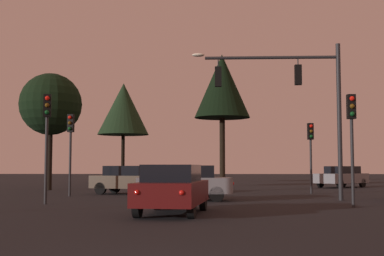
{
  "coord_description": "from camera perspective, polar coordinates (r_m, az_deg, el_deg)",
  "views": [
    {
      "loc": [
        1.01,
        -6.44,
        1.44
      ],
      "look_at": [
        -0.13,
        20.24,
        3.44
      ],
      "focal_mm": 49.32,
      "sensor_mm": 36.0,
      "label": 1
    }
  ],
  "objects": [
    {
      "name": "traffic_light_corner_left",
      "position": [
        29.38,
        12.72,
        -1.63
      ],
      "size": [
        0.33,
        0.37,
        3.85
      ],
      "color": "#232326",
      "rests_on": "ground"
    },
    {
      "name": "traffic_light_median",
      "position": [
        20.02,
        16.89,
        0.14
      ],
      "size": [
        0.3,
        0.35,
        4.1
      ],
      "color": "#232326",
      "rests_on": "ground"
    },
    {
      "name": "traffic_light_far_side",
      "position": [
        27.11,
        -13.01,
        -1.04
      ],
      "size": [
        0.33,
        0.37,
        4.1
      ],
      "color": "#232326",
      "rests_on": "ground"
    },
    {
      "name": "car_crossing_left",
      "position": [
        22.99,
        -0.75,
        -5.88
      ],
      "size": [
        4.25,
        2.14,
        1.52
      ],
      "color": "gray",
      "rests_on": "ground"
    },
    {
      "name": "car_far_lane",
      "position": [
        28.74,
        -6.85,
        -5.53
      ],
      "size": [
        4.31,
        2.89,
        1.52
      ],
      "color": "#473828",
      "rests_on": "ground"
    },
    {
      "name": "traffic_signal_mast_arm",
      "position": [
        23.89,
        11.22,
        3.77
      ],
      "size": [
        6.61,
        0.38,
        6.94
      ],
      "color": "#232326",
      "rests_on": "ground"
    },
    {
      "name": "tree_center_horizon",
      "position": [
        47.01,
        -7.43,
        2.04
      ],
      "size": [
        4.52,
        4.52,
        8.89
      ],
      "color": "black",
      "rests_on": "ground"
    },
    {
      "name": "car_nearside_lane",
      "position": [
        16.44,
        -2.1,
        -6.52
      ],
      "size": [
        2.16,
        4.54,
        1.52
      ],
      "color": "#4C0F0F",
      "rests_on": "ground"
    },
    {
      "name": "ground_plane",
      "position": [
        30.99,
        0.58,
        -6.94
      ],
      "size": [
        168.0,
        168.0,
        0.0
      ],
      "primitive_type": "plane",
      "color": "black",
      "rests_on": "ground"
    },
    {
      "name": "car_parked_lot",
      "position": [
        39.41,
        15.89,
        -5.05
      ],
      "size": [
        4.36,
        4.25,
        1.52
      ],
      "color": "gray",
      "rests_on": "ground"
    },
    {
      "name": "tree_left_far",
      "position": [
        35.1,
        -15.05,
        2.46
      ],
      "size": [
        3.98,
        3.98,
        7.48
      ],
      "color": "black",
      "rests_on": "ground"
    },
    {
      "name": "traffic_light_corner_right",
      "position": [
        21.57,
        -15.43,
        0.21
      ],
      "size": [
        0.35,
        0.38,
        4.33
      ],
      "color": "#232326",
      "rests_on": "ground"
    },
    {
      "name": "tree_behind_sign",
      "position": [
        32.55,
        3.27,
        4.48
      ],
      "size": [
        3.42,
        3.42,
        8.4
      ],
      "color": "black",
      "rests_on": "ground"
    }
  ]
}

